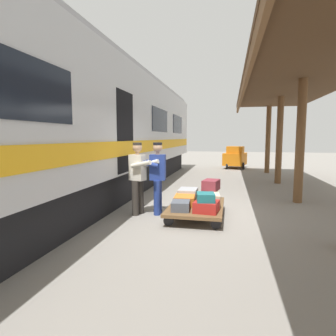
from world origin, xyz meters
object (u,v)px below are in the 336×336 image
object	(u,v)px
suitcase_olive_duffel	(210,195)
porter_by_door	(138,176)
porter_in_overalls	(157,175)
suitcase_gray_aluminum	(188,194)
train_car	(71,128)
suitcase_red_plastic	(206,206)
baggage_tug	(235,158)
luggage_cart	(196,207)
suitcase_burgundy_valise	(211,185)
suitcase_teal_softside	(206,197)
suitcase_slate_roller	(181,206)
suitcase_orange_carryall	(185,200)
suitcase_cream_canvas	(208,200)

from	to	relation	value
suitcase_olive_duffel	porter_by_door	world-z (taller)	porter_by_door
suitcase_olive_duffel	porter_in_overalls	size ratio (longest dim) A/B	0.36
suitcase_gray_aluminum	porter_by_door	xyz separation A→B (m)	(1.09, 0.62, 0.51)
train_car	suitcase_red_plastic	bearing A→B (deg)	165.95
train_car	porter_in_overalls	xyz separation A→B (m)	(-2.38, 0.29, -1.14)
suitcase_red_plastic	baggage_tug	xyz separation A→B (m)	(-0.76, -11.27, 0.24)
porter_by_door	luggage_cart	bearing A→B (deg)	-176.64
suitcase_gray_aluminum	porter_by_door	world-z (taller)	porter_by_door
suitcase_olive_duffel	suitcase_burgundy_valise	bearing A→B (deg)	-173.73
suitcase_olive_duffel	suitcase_burgundy_valise	xyz separation A→B (m)	(-0.02, -0.00, 0.25)
suitcase_olive_duffel	porter_in_overalls	world-z (taller)	porter_in_overalls
suitcase_red_plastic	baggage_tug	bearing A→B (deg)	-93.87
suitcase_olive_duffel	suitcase_red_plastic	world-z (taller)	suitcase_olive_duffel
suitcase_burgundy_valise	suitcase_teal_softside	size ratio (longest dim) A/B	1.28
baggage_tug	train_car	bearing A→B (deg)	67.19
suitcase_burgundy_valise	suitcase_teal_softside	world-z (taller)	suitcase_burgundy_valise
luggage_cart	suitcase_slate_roller	distance (m)	0.62
suitcase_slate_roller	suitcase_red_plastic	distance (m)	0.54
suitcase_burgundy_valise	porter_by_door	xyz separation A→B (m)	(1.65, 0.62, 0.26)
suitcase_burgundy_valise	train_car	bearing A→B (deg)	2.90
train_car	suitcase_red_plastic	size ratio (longest dim) A/B	39.28
luggage_cart	suitcase_red_plastic	bearing A→B (deg)	116.72
luggage_cart	baggage_tug	xyz separation A→B (m)	(-1.03, -10.73, 0.39)
suitcase_teal_softside	suitcase_burgundy_valise	bearing A→B (deg)	-92.02
train_car	suitcase_slate_roller	size ratio (longest dim) A/B	43.94
suitcase_gray_aluminum	suitcase_teal_softside	bearing A→B (deg)	115.55
suitcase_orange_carryall	suitcase_red_plastic	xyz separation A→B (m)	(-0.54, 0.54, 0.01)
baggage_tug	suitcase_gray_aluminum	bearing A→B (deg)	82.69
luggage_cart	suitcase_orange_carryall	world-z (taller)	suitcase_orange_carryall
suitcase_olive_duffel	baggage_tug	distance (m)	10.22
suitcase_cream_canvas	suitcase_burgundy_valise	world-z (taller)	suitcase_burgundy_valise
suitcase_olive_duffel	porter_in_overalls	xyz separation A→B (m)	(1.22, 0.47, 0.52)
train_car	suitcase_burgundy_valise	xyz separation A→B (m)	(-3.62, -0.18, -1.40)
luggage_cart	suitcase_olive_duffel	size ratio (longest dim) A/B	3.19
porter_in_overalls	baggage_tug	bearing A→B (deg)	-100.53
suitcase_red_plastic	luggage_cart	bearing A→B (deg)	-63.28
suitcase_olive_duffel	porter_by_door	distance (m)	1.82
suitcase_cream_canvas	suitcase_teal_softside	world-z (taller)	suitcase_teal_softside
luggage_cart	suitcase_olive_duffel	world-z (taller)	suitcase_olive_duffel
suitcase_red_plastic	suitcase_teal_softside	xyz separation A→B (m)	(0.02, 0.02, 0.20)
train_car	suitcase_red_plastic	world-z (taller)	train_car
suitcase_cream_canvas	porter_by_door	world-z (taller)	porter_by_door
porter_in_overalls	suitcase_burgundy_valise	bearing A→B (deg)	-158.99
suitcase_olive_duffel	suitcase_slate_roller	bearing A→B (deg)	63.28
porter_in_overalls	suitcase_cream_canvas	bearing A→B (deg)	176.90
suitcase_gray_aluminum	suitcase_cream_canvas	distance (m)	0.77
suitcase_olive_duffel	suitcase_gray_aluminum	world-z (taller)	suitcase_gray_aluminum
suitcase_burgundy_valise	suitcase_gray_aluminum	bearing A→B (deg)	0.23
suitcase_olive_duffel	suitcase_orange_carryall	world-z (taller)	suitcase_olive_duffel
suitcase_slate_roller	porter_by_door	bearing A→B (deg)	-22.95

